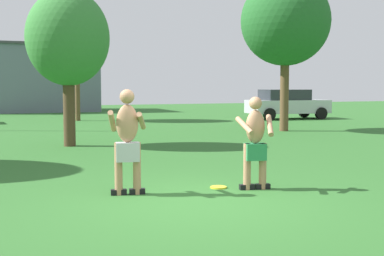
% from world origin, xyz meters
% --- Properties ---
extents(ground_plane, '(80.00, 80.00, 0.00)m').
position_xyz_m(ground_plane, '(0.00, 0.00, 0.00)').
color(ground_plane, '#2D6628').
extents(player_near, '(0.76, 0.65, 1.74)m').
position_xyz_m(player_near, '(-0.83, 1.02, 0.92)').
color(player_near, black).
rests_on(player_near, ground_plane).
extents(player_in_green, '(0.64, 0.61, 1.61)m').
position_xyz_m(player_in_green, '(1.33, 0.61, 0.84)').
color(player_in_green, black).
rests_on(player_in_green, ground_plane).
extents(frisbee, '(0.29, 0.29, 0.03)m').
position_xyz_m(frisbee, '(0.79, 0.96, 0.01)').
color(frisbee, yellow).
rests_on(frisbee, ground_plane).
extents(car_silver_mid_lot, '(4.43, 2.30, 1.58)m').
position_xyz_m(car_silver_mid_lot, '(12.10, 16.74, 0.82)').
color(car_silver_mid_lot, silver).
rests_on(car_silver_mid_lot, ground_plane).
extents(outbuilding_behind_lot, '(8.43, 6.18, 4.60)m').
position_xyz_m(outbuilding_behind_lot, '(0.30, 30.64, 2.31)').
color(outbuilding_behind_lot, slate).
rests_on(outbuilding_behind_lot, ground_plane).
extents(tree_left_field, '(3.48, 3.48, 6.03)m').
position_xyz_m(tree_left_field, '(8.00, 10.42, 4.28)').
color(tree_left_field, brown).
rests_on(tree_left_field, ground_plane).
extents(tree_right_field, '(2.92, 2.92, 6.28)m').
position_xyz_m(tree_right_field, '(1.43, 19.49, 4.43)').
color(tree_right_field, brown).
rests_on(tree_right_field, ground_plane).
extents(tree_near_building, '(2.43, 2.43, 4.60)m').
position_xyz_m(tree_near_building, '(-0.67, 8.35, 3.16)').
color(tree_near_building, '#4C3823').
rests_on(tree_near_building, ground_plane).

